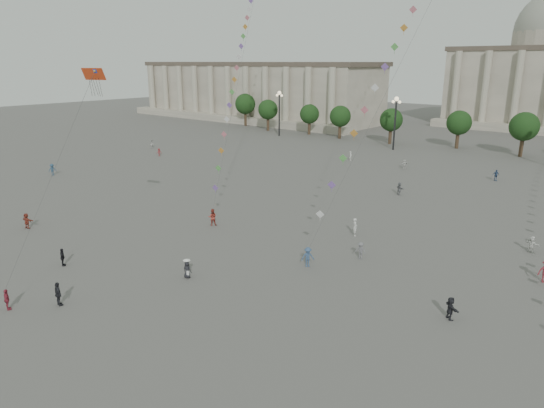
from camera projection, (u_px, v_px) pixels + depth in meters
The scene contains 25 objects.
ground at pixel (163, 290), 38.22m from camera, with size 360.00×360.00×0.00m, color #514F4C.
hall_west at pixel (253, 91), 151.07m from camera, with size 84.00×26.22×17.20m.
tree_row at pixel (485, 125), 94.11m from camera, with size 137.12×5.12×8.00m.
lamp_post_far_west at pixel (279, 105), 115.34m from camera, with size 2.00×0.90×10.65m.
lamp_post_mid_west at pixel (396, 113), 96.89m from camera, with size 2.00×0.90×10.65m.
person_crowd_0 at pixel (496, 175), 72.98m from camera, with size 1.00×0.42×1.71m, color #344D75.
person_crowd_1 at pixel (152, 144), 100.35m from camera, with size 0.85×0.66×1.74m, color beige.
person_crowd_2 at pixel (159, 152), 91.99m from camera, with size 0.96×0.55×1.48m, color maroon.
person_crowd_3 at pixel (450, 308), 33.70m from camera, with size 1.54×0.49×1.66m, color #222328.
person_crowd_4 at pixel (404, 164), 81.16m from camera, with size 1.46×0.47×1.58m, color silver.
person_crowd_5 at pixel (52, 170), 76.33m from camera, with size 1.22×0.70×1.89m, color navy.
person_crowd_6 at pixel (360, 251), 44.02m from camera, with size 1.06×0.61×1.64m, color slate.
person_crowd_7 at pixel (532, 244), 45.60m from camera, with size 1.46×0.47×1.58m, color white.
person_crowd_10 at pixel (351, 156), 87.92m from camera, with size 0.61×0.40×1.68m, color silver.
person_crowd_12 at pixel (399, 189), 65.29m from camera, with size 1.60×0.51×1.73m, color slate.
person_crowd_13 at pixel (355, 227), 49.89m from camera, with size 0.69×0.45×1.88m, color silver.
tourist_0 at pixel (7, 300), 34.96m from camera, with size 0.95×0.39×1.61m, color maroon.
tourist_1 at pixel (62, 257), 42.53m from camera, with size 0.95×0.39×1.61m, color black.
tourist_2 at pixel (27, 221), 52.14m from camera, with size 1.57×0.50×1.69m, color maroon.
tourist_4 at pixel (58, 294), 35.55m from camera, with size 1.08×0.45×1.85m, color black.
kite_flyer_0 at pixel (212, 217), 53.05m from camera, with size 0.92×0.72×1.89m, color #A1362B.
kite_flyer_1 at pixel (308, 257), 42.37m from camera, with size 1.16×0.67×1.80m, color #344F75.
hat_person at pixel (187, 269), 40.17m from camera, with size 0.81×0.63×1.69m.
dragon_kite at pixel (94, 84), 42.15m from camera, with size 3.55×6.37×19.27m.
kite_train_west at pixel (247, 23), 69.83m from camera, with size 25.08×37.94×60.27m.
Camera 1 is at (28.86, -21.15, 17.33)m, focal length 32.00 mm.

